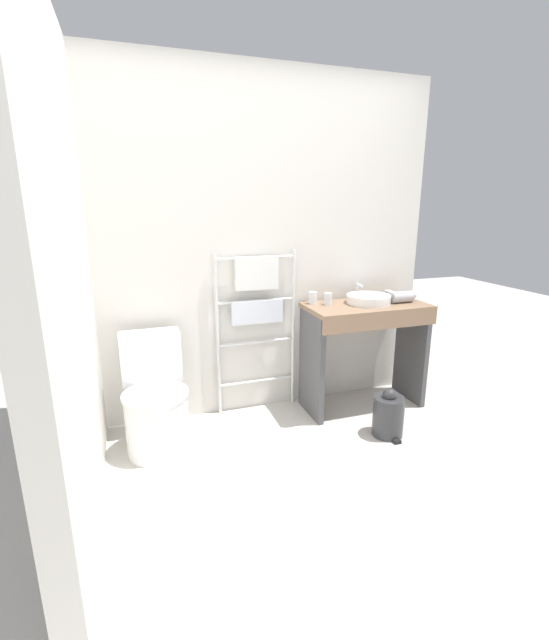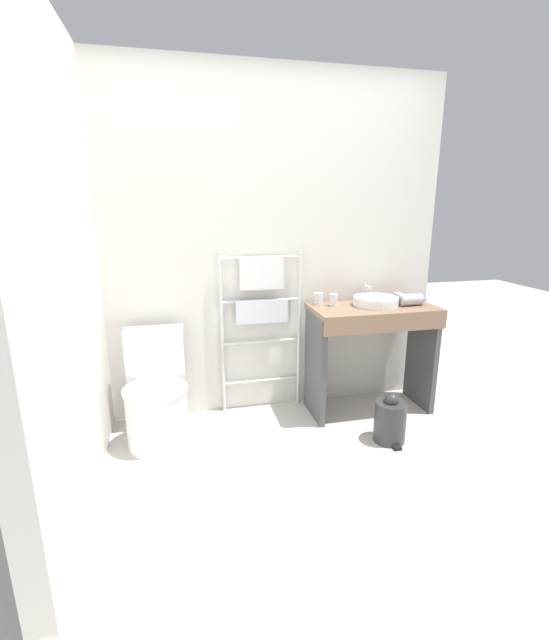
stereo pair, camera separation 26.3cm
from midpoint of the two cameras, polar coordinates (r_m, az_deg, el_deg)
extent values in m
plane|color=beige|center=(2.44, 6.11, -24.77)|extent=(12.00, 12.00, 0.00)
cube|color=silver|center=(3.23, -3.98, 9.53)|extent=(2.64, 0.12, 2.49)
cube|color=silver|center=(2.43, -29.08, 5.78)|extent=(0.12, 2.04, 2.49)
cylinder|color=white|center=(2.97, -17.86, -13.07)|extent=(0.40, 0.40, 0.39)
cylinder|color=white|center=(2.88, -18.20, -9.44)|extent=(0.42, 0.42, 0.02)
cube|color=white|center=(3.06, -18.54, -4.67)|extent=(0.39, 0.16, 0.35)
cylinder|color=silver|center=(3.00, -18.83, -1.42)|extent=(0.05, 0.05, 0.01)
cylinder|color=silver|center=(3.20, -9.95, -2.22)|extent=(0.02, 0.02, 1.24)
cylinder|color=silver|center=(3.33, 0.25, -1.27)|extent=(0.02, 0.02, 1.24)
cylinder|color=silver|center=(3.39, -4.59, -8.17)|extent=(0.60, 0.02, 0.02)
cylinder|color=silver|center=(3.27, -4.71, -2.99)|extent=(0.60, 0.02, 0.02)
cylinder|color=silver|center=(3.19, -4.84, 2.52)|extent=(0.60, 0.02, 0.02)
cylinder|color=silver|center=(3.13, -4.97, 8.28)|extent=(0.60, 0.02, 0.02)
cube|color=white|center=(3.12, -4.80, 6.22)|extent=(0.32, 0.04, 0.24)
cube|color=silver|center=(3.18, -4.69, 1.07)|extent=(0.39, 0.04, 0.17)
cube|color=#84664C|center=(3.28, 9.92, 1.77)|extent=(0.92, 0.47, 0.03)
cube|color=#84664C|center=(3.11, 11.80, -0.35)|extent=(0.92, 0.02, 0.10)
cube|color=#4C4C4F|center=(3.22, 2.62, -6.02)|extent=(0.04, 0.40, 0.80)
cube|color=#4C4C4F|center=(3.62, 15.80, -4.18)|extent=(0.04, 0.40, 0.80)
cylinder|color=white|center=(3.29, 10.21, 2.73)|extent=(0.33, 0.33, 0.07)
cylinder|color=silver|center=(3.29, 10.24, 3.22)|extent=(0.27, 0.27, 0.01)
cylinder|color=silver|center=(3.45, 8.77, 3.84)|extent=(0.02, 0.02, 0.13)
cylinder|color=silver|center=(3.40, 9.15, 4.54)|extent=(0.02, 0.09, 0.02)
cylinder|color=white|center=(3.24, 2.82, 2.96)|extent=(0.06, 0.06, 0.09)
cylinder|color=white|center=(3.21, 4.83, 2.81)|extent=(0.06, 0.06, 0.09)
cylinder|color=#B7B7BC|center=(3.37, 14.44, 2.96)|extent=(0.17, 0.09, 0.09)
cone|color=#9C9CA0|center=(3.44, 16.04, 3.06)|extent=(0.06, 0.07, 0.07)
cube|color=#B7B7BC|center=(3.43, 13.04, 3.26)|extent=(0.05, 0.11, 0.06)
cylinder|color=#333335|center=(3.10, 12.55, -12.46)|extent=(0.21, 0.21, 0.28)
sphere|color=#333335|center=(3.03, 12.73, -9.77)|extent=(0.10, 0.10, 0.10)
cube|color=black|center=(3.08, 13.60, -15.55)|extent=(0.05, 0.04, 0.02)
cube|color=silver|center=(2.65, -16.98, -21.53)|extent=(0.56, 0.36, 0.01)
camera|label=1|loc=(0.13, -92.66, -0.72)|focal=24.00mm
camera|label=2|loc=(0.13, 87.34, 0.72)|focal=24.00mm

